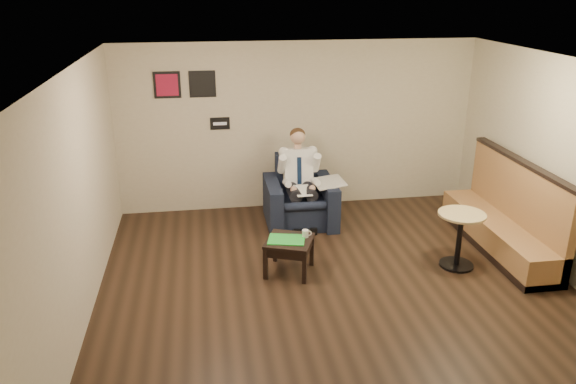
{
  "coord_description": "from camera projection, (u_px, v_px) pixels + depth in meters",
  "views": [
    {
      "loc": [
        -1.59,
        -6.06,
        3.66
      ],
      "look_at": [
        -0.45,
        1.2,
        0.91
      ],
      "focal_mm": 35.0,
      "sensor_mm": 36.0,
      "label": 1
    }
  ],
  "objects": [
    {
      "name": "armchair",
      "position": [
        300.0,
        192.0,
        8.94
      ],
      "size": [
        1.09,
        1.09,
        1.05
      ],
      "primitive_type": "cube",
      "rotation": [
        0.0,
        0.0,
        -0.01
      ],
      "color": "black",
      "rests_on": "ground"
    },
    {
      "name": "smartphone",
      "position": [
        296.0,
        234.0,
        7.55
      ],
      "size": [
        0.17,
        0.14,
        0.01
      ],
      "primitive_type": "cube",
      "rotation": [
        0.0,
        0.0,
        -0.56
      ],
      "color": "black",
      "rests_on": "side_table"
    },
    {
      "name": "banquette",
      "position": [
        502.0,
        207.0,
        8.03
      ],
      "size": [
        0.61,
        2.55,
        1.31
      ],
      "primitive_type": "cube",
      "color": "#98683A",
      "rests_on": "ground"
    },
    {
      "name": "art_print_left",
      "position": [
        167.0,
        85.0,
        8.82
      ],
      "size": [
        0.42,
        0.03,
        0.42
      ],
      "primitive_type": "cube",
      "color": "maroon",
      "rests_on": "wall_back"
    },
    {
      "name": "ground",
      "position": [
        338.0,
        290.0,
        7.12
      ],
      "size": [
        6.0,
        6.0,
        0.0
      ],
      "primitive_type": "plane",
      "color": "black",
      "rests_on": "ground"
    },
    {
      "name": "wall_right",
      "position": [
        573.0,
        174.0,
        7.07
      ],
      "size": [
        0.02,
        6.0,
        2.8
      ],
      "primitive_type": "cube",
      "color": "beige",
      "rests_on": "ground"
    },
    {
      "name": "coffee_mug",
      "position": [
        305.0,
        234.0,
        7.47
      ],
      "size": [
        0.11,
        0.11,
        0.1
      ],
      "primitive_type": "cylinder",
      "rotation": [
        0.0,
        0.0,
        -0.38
      ],
      "color": "white",
      "rests_on": "side_table"
    },
    {
      "name": "seated_man",
      "position": [
        302.0,
        184.0,
        8.74
      ],
      "size": [
        0.69,
        1.03,
        1.44
      ],
      "primitive_type": null,
      "rotation": [
        0.0,
        0.0,
        -0.01
      ],
      "color": "white",
      "rests_on": "armchair"
    },
    {
      "name": "newspaper",
      "position": [
        329.0,
        182.0,
        8.83
      ],
      "size": [
        0.48,
        0.59,
        0.01
      ],
      "primitive_type": "cube",
      "rotation": [
        0.0,
        0.0,
        0.05
      ],
      "color": "silver",
      "rests_on": "armchair"
    },
    {
      "name": "wall_back",
      "position": [
        298.0,
        126.0,
        9.41
      ],
      "size": [
        6.0,
        0.02,
        2.8
      ],
      "primitive_type": "cube",
      "color": "beige",
      "rests_on": "ground"
    },
    {
      "name": "art_print_right",
      "position": [
        202.0,
        84.0,
        8.9
      ],
      "size": [
        0.42,
        0.03,
        0.42
      ],
      "primitive_type": "cube",
      "color": "black",
      "rests_on": "wall_back"
    },
    {
      "name": "side_table",
      "position": [
        289.0,
        256.0,
        7.49
      ],
      "size": [
        0.76,
        0.76,
        0.48
      ],
      "primitive_type": "cube",
      "rotation": [
        0.0,
        0.0,
        -0.38
      ],
      "color": "black",
      "rests_on": "ground"
    },
    {
      "name": "wall_left",
      "position": [
        77.0,
        201.0,
        6.19
      ],
      "size": [
        0.02,
        6.0,
        2.8
      ],
      "primitive_type": "cube",
      "color": "beige",
      "rests_on": "ground"
    },
    {
      "name": "green_folder",
      "position": [
        287.0,
        240.0,
        7.39
      ],
      "size": [
        0.54,
        0.44,
        0.01
      ],
      "primitive_type": "cube",
      "rotation": [
        0.0,
        0.0,
        -0.24
      ],
      "color": "green",
      "rests_on": "side_table"
    },
    {
      "name": "wall_front",
      "position": [
        447.0,
        334.0,
        3.85
      ],
      "size": [
        6.0,
        0.02,
        2.8
      ],
      "primitive_type": "cube",
      "color": "beige",
      "rests_on": "ground"
    },
    {
      "name": "ceiling",
      "position": [
        346.0,
        66.0,
        6.14
      ],
      "size": [
        6.0,
        6.0,
        0.02
      ],
      "primitive_type": "cube",
      "color": "white",
      "rests_on": "wall_back"
    },
    {
      "name": "seating_sign",
      "position": [
        220.0,
        123.0,
        9.17
      ],
      "size": [
        0.32,
        0.02,
        0.2
      ],
      "primitive_type": "cube",
      "color": "black",
      "rests_on": "wall_back"
    },
    {
      "name": "lap_papers",
      "position": [
        303.0,
        191.0,
        8.66
      ],
      "size": [
        0.26,
        0.36,
        0.01
      ],
      "primitive_type": "cube",
      "rotation": [
        0.0,
        0.0,
        0.06
      ],
      "color": "white",
      "rests_on": "seated_man"
    },
    {
      "name": "cafe_table",
      "position": [
        459.0,
        240.0,
        7.6
      ],
      "size": [
        0.73,
        0.73,
        0.78
      ],
      "primitive_type": "cylinder",
      "rotation": [
        0.0,
        0.0,
        -0.17
      ],
      "color": "tan",
      "rests_on": "ground"
    }
  ]
}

